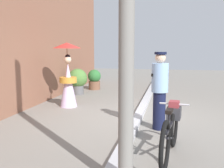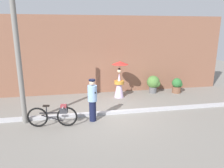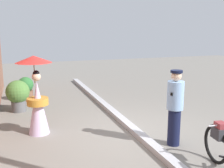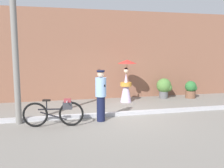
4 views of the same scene
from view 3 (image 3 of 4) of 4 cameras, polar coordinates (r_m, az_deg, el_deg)
ground_plane at (r=6.39m, az=5.47°, el=-10.79°), size 30.00×30.00×0.00m
sidewalk_curb at (r=6.37m, az=5.48°, el=-10.30°), size 14.00×0.20×0.12m
person_officer at (r=5.78m, az=13.07°, el=-4.56°), size 0.34×0.34×1.60m
person_with_parasol at (r=6.47m, az=-15.47°, el=-2.23°), size 0.82×0.82×1.83m
potted_plant_by_door at (r=9.74m, az=-17.60°, el=-0.81°), size 0.54×0.53×0.81m
potted_plant_small at (r=8.50m, az=-19.07°, el=-1.95°), size 0.70×0.68×0.94m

